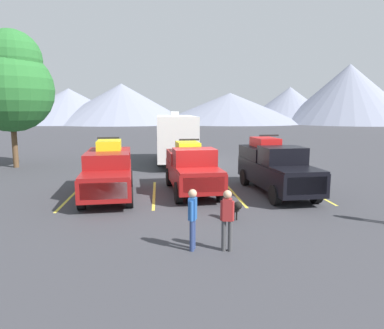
{
  "coord_description": "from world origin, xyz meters",
  "views": [
    {
      "loc": [
        -1.6,
        -15.49,
        3.85
      ],
      "look_at": [
        0.0,
        1.74,
        1.2
      ],
      "focal_mm": 33.66,
      "sensor_mm": 36.0,
      "label": 1
    }
  ],
  "objects_px": {
    "pickup_truck_a": "(108,170)",
    "camper_trailer_a": "(175,136)",
    "person_b": "(227,216)",
    "person_c": "(193,215)",
    "pickup_truck_c": "(275,167)",
    "pickup_truck_b": "(192,168)",
    "dog": "(234,207)"
  },
  "relations": [
    {
      "from": "pickup_truck_a",
      "to": "camper_trailer_a",
      "type": "height_order",
      "value": "camper_trailer_a"
    },
    {
      "from": "person_b",
      "to": "person_c",
      "type": "relative_size",
      "value": 0.99
    },
    {
      "from": "pickup_truck_c",
      "to": "person_c",
      "type": "bearing_deg",
      "value": -123.9
    },
    {
      "from": "pickup_truck_b",
      "to": "pickup_truck_c",
      "type": "xyz_separation_m",
      "value": [
        3.87,
        -0.38,
        0.06
      ]
    },
    {
      "from": "pickup_truck_b",
      "to": "pickup_truck_c",
      "type": "relative_size",
      "value": 0.9
    },
    {
      "from": "pickup_truck_a",
      "to": "person_c",
      "type": "bearing_deg",
      "value": -64.73
    },
    {
      "from": "person_b",
      "to": "dog",
      "type": "distance_m",
      "value": 2.9
    },
    {
      "from": "pickup_truck_a",
      "to": "camper_trailer_a",
      "type": "xyz_separation_m",
      "value": [
        3.46,
        9.35,
        0.81
      ]
    },
    {
      "from": "pickup_truck_a",
      "to": "person_c",
      "type": "relative_size",
      "value": 3.39
    },
    {
      "from": "pickup_truck_a",
      "to": "pickup_truck_b",
      "type": "bearing_deg",
      "value": 5.65
    },
    {
      "from": "pickup_truck_c",
      "to": "pickup_truck_a",
      "type": "bearing_deg",
      "value": 179.98
    },
    {
      "from": "person_c",
      "to": "pickup_truck_b",
      "type": "bearing_deg",
      "value": 84.87
    },
    {
      "from": "pickup_truck_b",
      "to": "person_b",
      "type": "height_order",
      "value": "pickup_truck_b"
    },
    {
      "from": "pickup_truck_a",
      "to": "pickup_truck_b",
      "type": "xyz_separation_m",
      "value": [
        3.8,
        0.38,
        -0.01
      ]
    },
    {
      "from": "pickup_truck_a",
      "to": "pickup_truck_c",
      "type": "distance_m",
      "value": 7.67
    },
    {
      "from": "pickup_truck_a",
      "to": "person_b",
      "type": "relative_size",
      "value": 3.41
    },
    {
      "from": "pickup_truck_a",
      "to": "camper_trailer_a",
      "type": "distance_m",
      "value": 10.0
    },
    {
      "from": "camper_trailer_a",
      "to": "person_b",
      "type": "relative_size",
      "value": 5.28
    },
    {
      "from": "pickup_truck_b",
      "to": "person_b",
      "type": "relative_size",
      "value": 3.15
    },
    {
      "from": "camper_trailer_a",
      "to": "dog",
      "type": "distance_m",
      "value": 13.62
    },
    {
      "from": "camper_trailer_a",
      "to": "person_c",
      "type": "bearing_deg",
      "value": -91.05
    },
    {
      "from": "person_c",
      "to": "dog",
      "type": "relative_size",
      "value": 2.25
    },
    {
      "from": "person_c",
      "to": "dog",
      "type": "height_order",
      "value": "person_c"
    },
    {
      "from": "pickup_truck_b",
      "to": "person_c",
      "type": "relative_size",
      "value": 3.13
    },
    {
      "from": "person_c",
      "to": "dog",
      "type": "distance_m",
      "value": 3.13
    },
    {
      "from": "person_b",
      "to": "dog",
      "type": "relative_size",
      "value": 2.24
    },
    {
      "from": "pickup_truck_c",
      "to": "person_b",
      "type": "height_order",
      "value": "pickup_truck_c"
    },
    {
      "from": "pickup_truck_a",
      "to": "dog",
      "type": "distance_m",
      "value": 6.4
    },
    {
      "from": "camper_trailer_a",
      "to": "person_c",
      "type": "relative_size",
      "value": 5.25
    },
    {
      "from": "person_b",
      "to": "person_c",
      "type": "distance_m",
      "value": 0.94
    },
    {
      "from": "pickup_truck_b",
      "to": "person_c",
      "type": "height_order",
      "value": "pickup_truck_b"
    },
    {
      "from": "person_b",
      "to": "dog",
      "type": "xyz_separation_m",
      "value": [
        0.76,
        2.75,
        -0.51
      ]
    }
  ]
}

